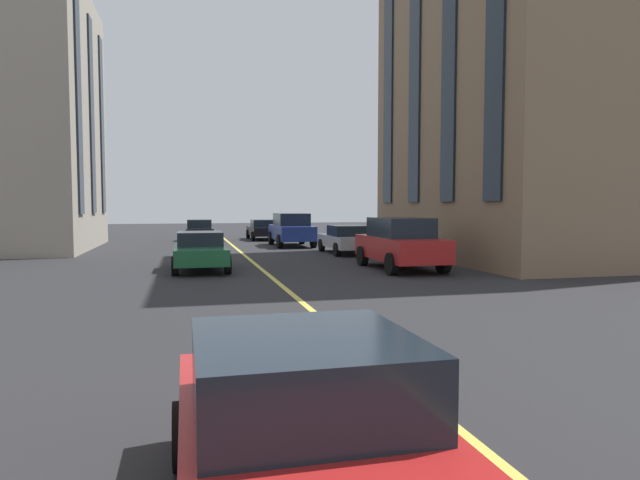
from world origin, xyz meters
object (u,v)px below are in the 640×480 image
at_px(car_black_trailing, 263,229).
at_px(car_silver_parked_a, 346,239).
at_px(car_blue_far, 291,229).
at_px(car_green_oncoming, 200,250).
at_px(car_red_parked_b, 400,243).
at_px(car_black_mid, 199,230).
at_px(car_red_near, 309,440).

height_order(car_black_trailing, car_silver_parked_a, same).
relative_size(car_black_trailing, car_silver_parked_a, 1.00).
bearing_deg(car_blue_far, car_silver_parked_a, -163.43).
bearing_deg(car_black_trailing, car_green_oncoming, 164.65).
xyz_separation_m(car_green_oncoming, car_red_parked_b, (-1.61, -7.07, 0.27)).
relative_size(car_green_oncoming, car_red_parked_b, 0.94).
distance_m(car_green_oncoming, car_black_mid, 16.76).
height_order(car_blue_far, car_silver_parked_a, car_blue_far).
distance_m(car_black_trailing, car_blue_far, 6.34).
xyz_separation_m(car_black_mid, car_blue_far, (-5.99, -5.02, 0.27)).
height_order(car_green_oncoming, car_black_mid, car_black_mid).
height_order(car_green_oncoming, car_red_near, car_red_near).
bearing_deg(car_silver_parked_a, car_green_oncoming, 126.46).
bearing_deg(car_green_oncoming, car_red_parked_b, -102.82).
height_order(car_green_oncoming, car_red_parked_b, car_red_parked_b).
bearing_deg(car_silver_parked_a, car_red_parked_b, 180.00).
relative_size(car_black_mid, car_silver_parked_a, 0.89).
bearing_deg(car_black_trailing, car_red_parked_b, -172.70).
height_order(car_black_mid, car_black_trailing, car_black_mid).
xyz_separation_m(car_green_oncoming, car_silver_parked_a, (5.23, -7.07, 0.00)).
relative_size(car_green_oncoming, car_red_near, 1.13).
distance_m(car_green_oncoming, car_silver_parked_a, 8.79).
bearing_deg(car_silver_parked_a, car_red_near, 162.72).
distance_m(car_red_parked_b, car_red_near, 16.48).
distance_m(car_red_near, car_silver_parked_a, 22.88).
relative_size(car_red_parked_b, car_red_near, 1.21).
xyz_separation_m(car_green_oncoming, car_red_near, (-16.62, -0.27, -0.00)).
relative_size(car_black_trailing, car_blue_far, 0.94).
bearing_deg(car_red_near, car_black_trailing, -7.46).
bearing_deg(car_silver_parked_a, car_black_mid, 30.04).
bearing_deg(car_black_mid, car_blue_far, -140.03).
distance_m(car_red_parked_b, car_black_trailing, 18.82).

